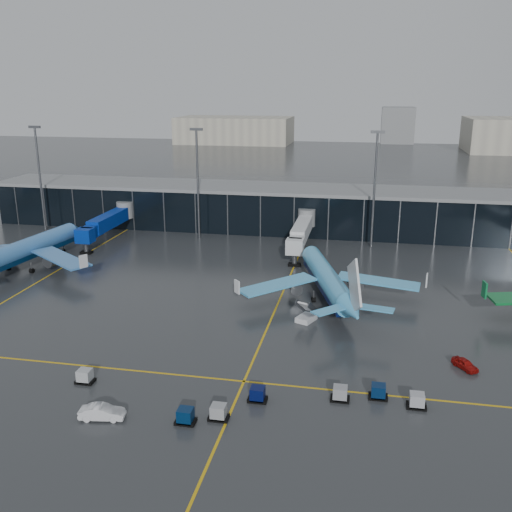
% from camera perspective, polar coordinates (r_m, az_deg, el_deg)
% --- Properties ---
extents(ground, '(600.00, 600.00, 0.00)m').
position_cam_1_polar(ground, '(86.42, -5.61, -7.00)').
color(ground, '#282B2D').
rests_on(ground, ground).
extents(terminal_pier, '(142.00, 17.00, 10.70)m').
position_cam_1_polar(terminal_pier, '(142.66, 1.45, 4.86)').
color(terminal_pier, black).
rests_on(terminal_pier, ground).
extents(jet_bridges, '(94.00, 27.50, 7.20)m').
position_cam_1_polar(jet_bridges, '(135.62, -14.73, 3.32)').
color(jet_bridges, '#595B60').
rests_on(jet_bridges, ground).
extents(flood_masts, '(203.00, 0.50, 25.50)m').
position_cam_1_polar(flood_masts, '(128.70, 2.77, 7.36)').
color(flood_masts, '#595B60').
rests_on(flood_masts, ground).
extents(distant_hangars, '(260.00, 71.00, 22.00)m').
position_cam_1_polar(distant_hangars, '(347.72, 15.81, 11.79)').
color(distant_hangars, '#B2AD99').
rests_on(distant_hangars, ground).
extents(taxi_lines, '(220.00, 120.00, 0.02)m').
position_cam_1_polar(taxi_lines, '(93.90, 2.13, -4.94)').
color(taxi_lines, gold).
rests_on(taxi_lines, ground).
extents(airliner_arkefly, '(39.88, 44.18, 12.38)m').
position_cam_1_polar(airliner_arkefly, '(119.51, -22.24, 1.66)').
color(airliner_arkefly, '#3B7AC4').
rests_on(airliner_arkefly, ground).
extents(airliner_klm_near, '(41.77, 44.75, 11.34)m').
position_cam_1_polar(airliner_klm_near, '(95.98, 7.13, -1.00)').
color(airliner_klm_near, '#45A9E3').
rests_on(airliner_klm_near, ground).
extents(baggage_carts, '(41.26, 10.63, 1.70)m').
position_cam_1_polar(baggage_carts, '(66.27, 1.21, -14.01)').
color(baggage_carts, black).
rests_on(baggage_carts, ground).
extents(mobile_airstair, '(3.29, 3.81, 3.45)m').
position_cam_1_polar(mobile_airstair, '(87.92, 5.04, -6.01)').
color(mobile_airstair, silver).
rests_on(mobile_airstair, ground).
extents(service_van_red, '(3.44, 3.97, 1.29)m').
position_cam_1_polar(service_van_red, '(78.30, 20.18, -10.11)').
color(service_van_red, maroon).
rests_on(service_van_red, ground).
extents(service_van_white, '(5.11, 2.49, 1.61)m').
position_cam_1_polar(service_van_white, '(65.79, -15.15, -14.85)').
color(service_van_white, silver).
rests_on(service_van_white, ground).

